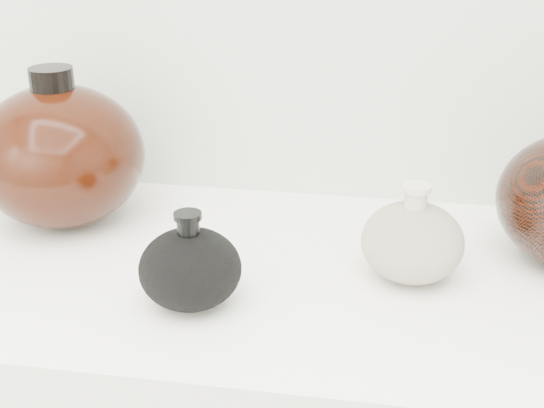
# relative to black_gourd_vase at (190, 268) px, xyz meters

# --- Properties ---
(black_gourd_vase) EXTENTS (0.15, 0.15, 0.12)m
(black_gourd_vase) POSITION_rel_black_gourd_vase_xyz_m (0.00, 0.00, 0.00)
(black_gourd_vase) COLOR black
(black_gourd_vase) RESTS_ON display_counter
(cream_gourd_vase) EXTENTS (0.16, 0.16, 0.12)m
(cream_gourd_vase) POSITION_rel_black_gourd_vase_xyz_m (0.25, 0.11, 0.00)
(cream_gourd_vase) COLOR #BEA891
(cream_gourd_vase) RESTS_ON display_counter
(left_round_pot) EXTENTS (0.25, 0.25, 0.22)m
(left_round_pot) POSITION_rel_black_gourd_vase_xyz_m (-0.24, 0.20, 0.05)
(left_round_pot) COLOR black
(left_round_pot) RESTS_ON display_counter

